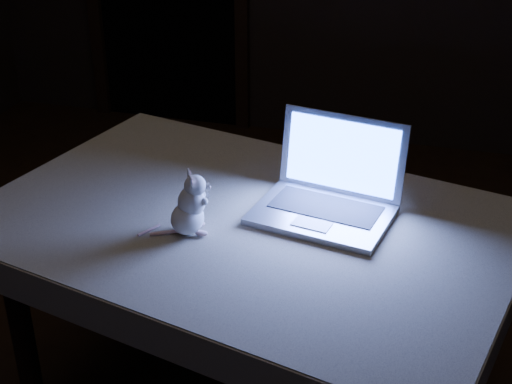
% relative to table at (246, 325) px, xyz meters
% --- Properties ---
extents(table, '(1.62, 1.24, 0.77)m').
position_rel_table_xyz_m(table, '(0.00, 0.00, 0.00)').
color(table, black).
rests_on(table, floor).
extents(tablecloth, '(1.79, 1.44, 0.11)m').
position_rel_table_xyz_m(tablecloth, '(-0.07, -0.03, 0.34)').
color(tablecloth, '#BEB79B').
rests_on(tablecloth, table).
extents(laptop, '(0.45, 0.41, 0.27)m').
position_rel_table_xyz_m(laptop, '(0.22, 0.06, 0.53)').
color(laptop, '#A4A4A8').
rests_on(laptop, tablecloth).
extents(plush_mouse, '(0.15, 0.15, 0.19)m').
position_rel_table_xyz_m(plush_mouse, '(-0.13, -0.12, 0.49)').
color(plush_mouse, silver).
rests_on(plush_mouse, tablecloth).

